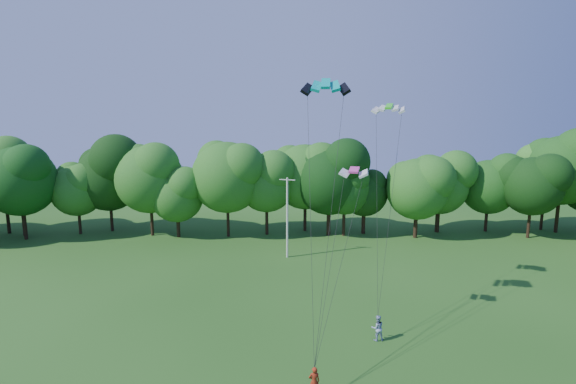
{
  "coord_description": "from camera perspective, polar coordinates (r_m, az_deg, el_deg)",
  "views": [
    {
      "loc": [
        0.77,
        -19.44,
        15.39
      ],
      "look_at": [
        0.96,
        13.0,
        9.73
      ],
      "focal_mm": 28.0,
      "sensor_mm": 36.0,
      "label": 1
    }
  ],
  "objects": [
    {
      "name": "kite_flyer_right",
      "position": [
        32.74,
        11.29,
        -16.57
      ],
      "size": [
        0.94,
        0.77,
        1.8
      ],
      "primitive_type": "imported",
      "rotation": [
        0.0,
        0.0,
        3.24
      ],
      "color": "#91A6CA",
      "rests_on": "ground"
    },
    {
      "name": "tree_back_west",
      "position": [
        63.41,
        -30.94,
        2.23
      ],
      "size": [
        9.34,
        9.34,
        13.58
      ],
      "color": "#3A2217",
      "rests_on": "ground"
    },
    {
      "name": "kite_green",
      "position": [
        37.45,
        12.72,
        10.56
      ],
      "size": [
        2.8,
        2.03,
        0.5
      ],
      "rotation": [
        0.0,
        0.0,
        -0.39
      ],
      "color": "#30E422",
      "rests_on": "ground"
    },
    {
      "name": "kite_flyer_left",
      "position": [
        26.83,
        3.34,
        -22.9
      ],
      "size": [
        0.68,
        0.5,
        1.73
      ],
      "primitive_type": "imported",
      "rotation": [
        0.0,
        0.0,
        3.27
      ],
      "color": "maroon",
      "rests_on": "ground"
    },
    {
      "name": "kite_pink",
      "position": [
        31.6,
        8.4,
        2.78
      ],
      "size": [
        2.16,
        1.47,
        0.4
      ],
      "rotation": [
        0.0,
        0.0,
        -0.29
      ],
      "color": "#E33FA5",
      "rests_on": "ground"
    },
    {
      "name": "utility_pole",
      "position": [
        48.11,
        -0.1,
        -3.21
      ],
      "size": [
        1.69,
        0.6,
        8.74
      ],
      "rotation": [
        0.0,
        0.0,
        -0.31
      ],
      "color": "silver",
      "rests_on": "ground"
    },
    {
      "name": "kite_teal",
      "position": [
        31.91,
        4.82,
        13.55
      ],
      "size": [
        3.29,
        1.71,
        0.83
      ],
      "rotation": [
        0.0,
        0.0,
        -0.11
      ],
      "color": "#05A79E",
      "rests_on": "ground"
    },
    {
      "name": "tree_back_center",
      "position": [
        56.6,
        5.28,
        2.86
      ],
      "size": [
        9.35,
        9.35,
        13.6
      ],
      "color": "black",
      "rests_on": "ground"
    },
    {
      "name": "tree_back_east",
      "position": [
        68.26,
        29.99,
        2.48
      ],
      "size": [
        8.97,
        8.97,
        13.04
      ],
      "color": "#3A2417",
      "rests_on": "ground"
    }
  ]
}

